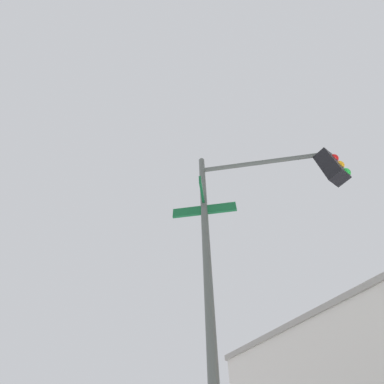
% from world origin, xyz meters
% --- Properties ---
extents(traffic_signal_near, '(2.28, 2.35, 6.34)m').
position_xyz_m(traffic_signal_near, '(-6.16, -6.11, 4.46)').
color(traffic_signal_near, '#474C47').
rests_on(traffic_signal_near, ground_plane).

